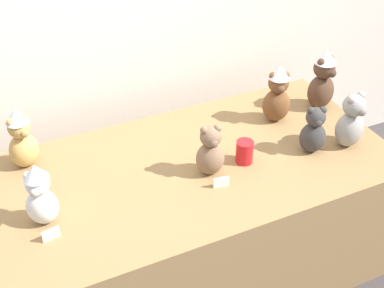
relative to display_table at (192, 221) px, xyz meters
name	(u,v)px	position (x,y,z in m)	size (l,w,h in m)	color
display_table	(192,221)	(0.00, 0.00, 0.00)	(1.88, 0.94, 0.70)	olive
teddy_bear_mocha	(210,152)	(0.05, -0.08, 0.47)	(0.15, 0.13, 0.25)	#7F6047
teddy_bear_honey	(22,139)	(-0.68, 0.33, 0.50)	(0.16, 0.15, 0.30)	tan
teddy_bear_charcoal	(314,131)	(0.56, -0.14, 0.46)	(0.15, 0.14, 0.24)	#383533
teddy_bear_ash	(351,122)	(0.75, -0.17, 0.48)	(0.16, 0.14, 0.28)	gray
teddy_bear_snow	(40,195)	(-0.69, -0.08, 0.49)	(0.16, 0.16, 0.28)	white
teddy_bear_chestnut	(277,94)	(0.55, 0.17, 0.50)	(0.17, 0.16, 0.31)	brown
teddy_bear_cocoa	(323,80)	(0.83, 0.17, 0.52)	(0.18, 0.17, 0.33)	#4C3323
party_cup_red	(245,152)	(0.23, -0.08, 0.41)	(0.08, 0.08, 0.11)	red
name_card_front_left	(51,234)	(-0.69, -0.19, 0.38)	(0.07, 0.01, 0.05)	white
name_card_front_middle	(221,182)	(0.05, -0.19, 0.38)	(0.07, 0.01, 0.05)	white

